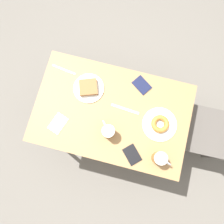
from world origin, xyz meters
TOP-DOWN VIEW (x-y plane):
  - ground_plane at (0.00, 0.00)m, footprint 8.00×8.00m
  - table at (0.00, 0.00)m, footprint 0.69×1.10m
  - plate_with_cake at (-0.13, -0.21)m, footprint 0.22×0.22m
  - plate_with_donut at (-0.00, 0.34)m, footprint 0.24×0.24m
  - beer_mug_left at (0.23, 0.38)m, footprint 0.08×0.13m
  - beer_mug_center at (0.14, 0.01)m, footprint 0.11×0.10m
  - napkin_folded at (0.17, -0.35)m, footprint 0.15×0.13m
  - fork at (-0.22, -0.42)m, footprint 0.04×0.18m
  - knife at (-0.05, 0.08)m, footprint 0.03×0.20m
  - passport_near_edge at (0.25, 0.20)m, footprint 0.15×0.15m
  - passport_far_edge at (-0.25, 0.16)m, footprint 0.14×0.15m

SIDE VIEW (x-z plane):
  - ground_plane at x=0.00m, z-range 0.00..0.00m
  - table at x=0.00m, z-range 0.31..1.06m
  - knife at x=-0.05m, z-range 0.75..0.76m
  - fork at x=-0.22m, z-range 0.75..0.76m
  - napkin_folded at x=0.17m, z-range 0.75..0.76m
  - passport_near_edge at x=0.25m, z-range 0.75..0.76m
  - passport_far_edge at x=-0.25m, z-range 0.75..0.76m
  - plate_with_donut at x=0.00m, z-range 0.75..0.79m
  - plate_with_cake at x=-0.13m, z-range 0.75..0.80m
  - beer_mug_left at x=0.23m, z-range 0.76..0.88m
  - beer_mug_center at x=0.14m, z-range 0.76..0.88m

